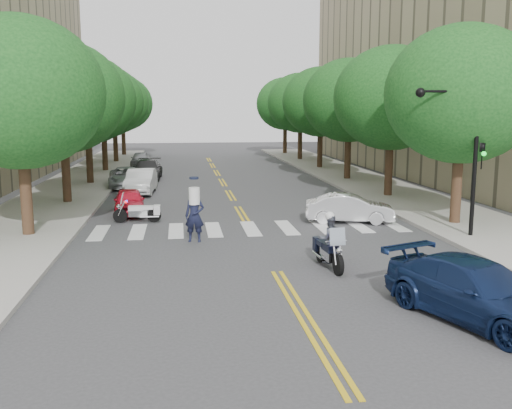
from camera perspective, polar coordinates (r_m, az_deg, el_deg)
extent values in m
plane|color=#38383A|center=(17.68, 2.09, -6.75)|extent=(140.00, 140.00, 0.00)
cube|color=#9E9991|center=(39.59, -17.21, 2.00)|extent=(5.00, 60.00, 0.15)
cube|color=#9E9991|center=(40.95, 10.02, 2.52)|extent=(5.00, 60.00, 0.15)
cylinder|color=#382316|center=(23.71, -22.00, 0.84)|extent=(0.44, 0.44, 3.32)
ellipsoid|color=#134417|center=(23.49, -22.60, 10.29)|extent=(6.40, 6.40, 5.76)
cylinder|color=#382316|center=(31.46, -18.46, 3.02)|extent=(0.44, 0.44, 3.32)
ellipsoid|color=#134417|center=(31.30, -18.84, 10.13)|extent=(6.40, 6.40, 5.76)
cylinder|color=#382316|center=(39.31, -16.32, 4.32)|extent=(0.44, 0.44, 3.32)
ellipsoid|color=#134417|center=(39.18, -16.59, 10.01)|extent=(6.40, 6.40, 5.76)
cylinder|color=#382316|center=(47.21, -14.89, 5.19)|extent=(0.44, 0.44, 3.32)
ellipsoid|color=#134417|center=(47.10, -15.09, 9.92)|extent=(6.40, 6.40, 5.76)
cylinder|color=#382316|center=(55.14, -13.87, 5.80)|extent=(0.44, 0.44, 3.32)
ellipsoid|color=#134417|center=(55.05, -14.03, 9.86)|extent=(6.40, 6.40, 5.76)
cylinder|color=#382316|center=(63.09, -13.10, 6.26)|extent=(0.44, 0.44, 3.32)
ellipsoid|color=#134417|center=(63.01, -13.24, 9.81)|extent=(6.40, 6.40, 5.76)
cylinder|color=#382316|center=(25.77, 19.41, 1.64)|extent=(0.44, 0.44, 3.32)
ellipsoid|color=#134417|center=(25.57, 19.90, 10.33)|extent=(6.40, 6.40, 5.76)
cylinder|color=#382316|center=(33.04, 13.13, 3.54)|extent=(0.44, 0.44, 3.32)
ellipsoid|color=#134417|center=(32.89, 13.39, 10.32)|extent=(6.40, 6.40, 5.76)
cylinder|color=#382316|center=(40.59, 9.14, 4.73)|extent=(0.44, 0.44, 3.32)
ellipsoid|color=#134417|center=(40.46, 9.29, 10.25)|extent=(6.40, 6.40, 5.76)
cylinder|color=#382316|center=(48.28, 6.40, 5.53)|extent=(0.44, 0.44, 3.32)
ellipsoid|color=#134417|center=(48.17, 6.49, 10.17)|extent=(6.40, 6.40, 5.76)
cylinder|color=#382316|center=(56.06, 4.42, 6.11)|extent=(0.44, 0.44, 3.32)
ellipsoid|color=#134417|center=(55.97, 4.47, 10.10)|extent=(6.40, 6.40, 5.76)
cylinder|color=#382316|center=(63.89, 2.91, 6.53)|extent=(0.44, 0.44, 3.32)
ellipsoid|color=#134417|center=(63.81, 2.94, 10.03)|extent=(6.40, 6.40, 5.76)
cylinder|color=black|center=(23.15, 21.06, 4.04)|extent=(0.16, 0.16, 6.00)
cylinder|color=black|center=(22.53, 18.73, 10.67)|extent=(2.40, 0.10, 0.10)
sphere|color=black|center=(22.07, 16.12, 10.70)|extent=(0.36, 0.36, 0.36)
imported|color=black|center=(23.26, 21.63, 4.53)|extent=(0.16, 0.20, 1.00)
sphere|color=#0CCC26|center=(23.12, 21.83, 4.74)|extent=(0.18, 0.18, 0.18)
cylinder|color=black|center=(17.40, 8.23, -5.98)|extent=(0.19, 0.67, 0.66)
cylinder|color=black|center=(18.82, 6.55, -4.76)|extent=(0.23, 0.68, 0.66)
cube|color=silver|center=(18.12, 7.31, -4.98)|extent=(0.38, 0.90, 0.31)
cube|color=black|center=(17.97, 7.43, -4.30)|extent=(0.41, 0.71, 0.21)
cube|color=black|center=(18.46, 6.87, -3.86)|extent=(0.43, 0.57, 0.16)
cube|color=black|center=(18.89, 6.42, -3.91)|extent=(0.45, 0.33, 0.44)
cube|color=#8C99A5|center=(17.31, 8.14, -3.19)|extent=(0.50, 0.19, 0.53)
cube|color=red|center=(17.54, 8.30, -3.62)|extent=(0.11, 0.11, 0.08)
cube|color=#0C26E5|center=(17.46, 7.58, -3.66)|extent=(0.11, 0.11, 0.08)
imported|color=#474C56|center=(18.00, 7.34, -3.42)|extent=(0.79, 0.64, 1.54)
sphere|color=silver|center=(17.86, 7.39, -1.18)|extent=(0.29, 0.29, 0.29)
cylinder|color=black|center=(25.81, -13.42, -1.11)|extent=(0.63, 0.15, 0.63)
cylinder|color=black|center=(25.65, -10.16, -1.06)|extent=(0.63, 0.19, 0.63)
cube|color=silver|center=(25.70, -11.70, -0.86)|extent=(0.84, 0.32, 0.29)
cube|color=silver|center=(25.67, -11.92, -0.36)|extent=(0.65, 0.35, 0.20)
cube|color=silver|center=(25.62, -10.80, -0.30)|extent=(0.52, 0.39, 0.15)
cube|color=silver|center=(25.60, -9.87, -0.53)|extent=(0.29, 0.41, 0.41)
cube|color=#8C99A5|center=(25.67, -13.22, 0.63)|extent=(0.16, 0.46, 0.50)
cube|color=red|center=(25.56, -12.89, 0.24)|extent=(0.10, 0.10, 0.07)
cube|color=#0C26E5|center=(25.78, -12.83, 0.31)|extent=(0.10, 0.10, 0.07)
imported|color=#151931|center=(21.54, -6.16, -1.13)|extent=(0.80, 0.60, 1.99)
imported|color=white|center=(25.50, 9.35, -0.36)|extent=(4.07, 2.21, 1.27)
imported|color=#112047|center=(14.54, 21.21, -8.09)|extent=(3.65, 5.30, 1.42)
imported|color=red|center=(27.88, -12.56, 0.30)|extent=(1.75, 3.65, 1.20)
imported|color=silver|center=(34.54, -11.44, 2.29)|extent=(1.80, 4.49, 1.45)
imported|color=#ACB0B4|center=(37.36, -12.85, 2.65)|extent=(2.57, 4.85, 1.30)
imported|color=black|center=(41.51, -10.82, 3.45)|extent=(2.14, 4.90, 1.40)
imported|color=gray|center=(51.02, -11.50, 4.47)|extent=(1.60, 3.82, 1.29)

